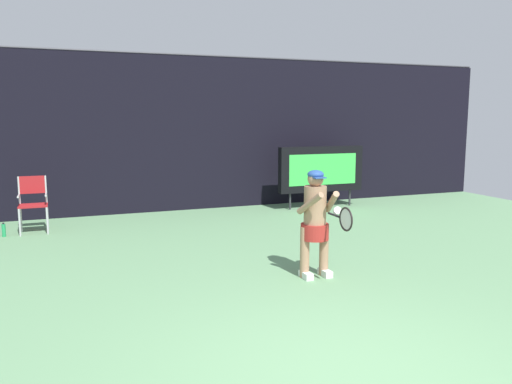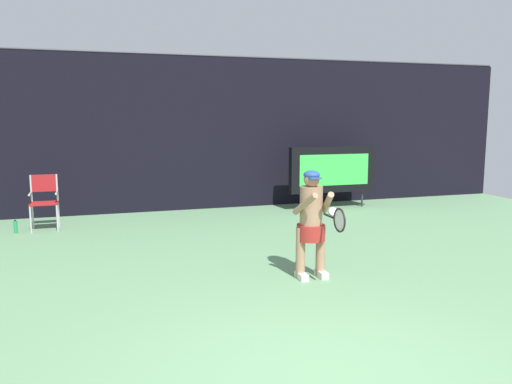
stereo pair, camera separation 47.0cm
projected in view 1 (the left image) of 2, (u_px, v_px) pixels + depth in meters
name	position (u px, v px, depth m)	size (l,w,h in m)	color
backdrop_screen	(160.00, 134.00, 11.92)	(18.00, 0.12, 3.66)	black
scoreboard	(321.00, 169.00, 12.52)	(2.20, 0.21, 1.50)	black
umpire_chair	(33.00, 201.00, 9.86)	(0.52, 0.44, 1.08)	#B7B7BC
water_bottle	(4.00, 230.00, 9.56)	(0.07, 0.07, 0.27)	#249353
tennis_player	(315.00, 219.00, 7.08)	(0.53, 0.60, 1.50)	white
tennis_racket	(345.00, 219.00, 6.54)	(0.03, 0.60, 0.31)	black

